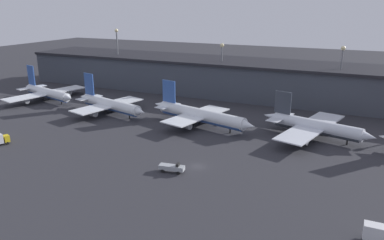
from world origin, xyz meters
TOP-DOWN VIEW (x-y plane):
  - ground at (0.00, 0.00)m, footprint 600.00×600.00m
  - terminal_building at (0.00, 82.68)m, footprint 252.21×30.85m
  - airplane_0 at (-89.49, 37.34)m, footprint 37.13×37.87m
  - airplane_1 at (-51.33, 31.70)m, footprint 38.36×31.26m
  - airplane_2 at (-13.29, 32.25)m, footprint 43.66×29.36m
  - airplane_3 at (25.10, 36.26)m, footprint 36.48×38.24m
  - service_vehicle_0 at (43.32, -16.97)m, footprint 6.59×2.38m
  - service_vehicle_1 at (-4.47, -5.94)m, footprint 6.79×2.91m
  - service_vehicle_2 at (-60.90, -10.66)m, footprint 3.74×5.28m
  - lamp_post_0 at (-79.49, 78.18)m, footprint 1.80×1.80m
  - lamp_post_1 at (-22.20, 78.18)m, footprint 1.80×1.80m
  - lamp_post_2 at (28.90, 78.18)m, footprint 1.80×1.80m

SIDE VIEW (x-z plane):
  - ground at x=0.00m, z-range 0.00..0.00m
  - service_vehicle_1 at x=-4.47m, z-range -0.07..2.60m
  - service_vehicle_2 at x=-60.90m, z-range 0.16..3.63m
  - service_vehicle_0 at x=43.32m, z-range 0.19..3.70m
  - airplane_0 at x=-89.49m, z-range -3.78..10.70m
  - airplane_1 at x=-51.33m, z-range -3.64..10.88m
  - airplane_3 at x=25.10m, z-range -3.05..10.43m
  - airplane_2 at x=-13.29m, z-range -3.35..11.06m
  - terminal_building at x=0.00m, z-range 0.04..16.21m
  - lamp_post_1 at x=-22.20m, z-range 3.36..27.56m
  - lamp_post_2 at x=28.90m, z-range 3.42..28.69m
  - lamp_post_0 at x=-79.49m, z-range 3.59..32.73m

